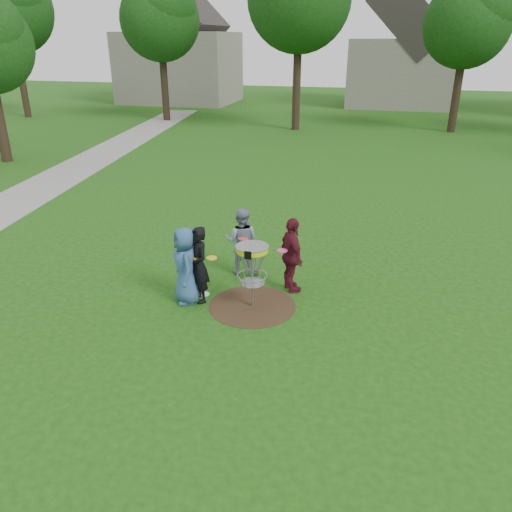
% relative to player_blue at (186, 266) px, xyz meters
% --- Properties ---
extents(ground, '(100.00, 100.00, 0.00)m').
position_rel_player_blue_xyz_m(ground, '(1.37, 0.13, -0.82)').
color(ground, '#19470F').
rests_on(ground, ground).
extents(dirt_patch, '(1.80, 1.80, 0.01)m').
position_rel_player_blue_xyz_m(dirt_patch, '(1.37, 0.13, -0.81)').
color(dirt_patch, '#47331E').
rests_on(dirt_patch, ground).
extents(concrete_path, '(7.75, 39.92, 0.02)m').
position_rel_player_blue_xyz_m(concrete_path, '(-8.63, 8.13, -0.81)').
color(concrete_path, '#9E9E99').
rests_on(concrete_path, ground).
extents(player_blue, '(0.86, 0.95, 1.64)m').
position_rel_player_blue_xyz_m(player_blue, '(0.00, 0.00, 0.00)').
color(player_blue, '#305686').
rests_on(player_blue, ground).
extents(player_black, '(0.68, 0.71, 1.63)m').
position_rel_player_blue_xyz_m(player_black, '(0.25, 0.10, -0.00)').
color(player_black, black).
rests_on(player_black, ground).
extents(player_grey, '(0.80, 0.63, 1.60)m').
position_rel_player_blue_xyz_m(player_grey, '(0.73, 1.60, -0.02)').
color(player_grey, '#7E8AA3').
rests_on(player_grey, ground).
extents(player_maroon, '(0.87, 1.04, 1.67)m').
position_rel_player_blue_xyz_m(player_maroon, '(2.01, 1.01, 0.02)').
color(player_maroon, maroon).
rests_on(player_maroon, ground).
extents(disc_on_grass, '(0.22, 0.22, 0.02)m').
position_rel_player_blue_xyz_m(disc_on_grass, '(0.24, 0.35, -0.81)').
color(disc_on_grass, white).
rests_on(disc_on_grass, ground).
extents(disc_golf_basket, '(0.66, 0.67, 1.38)m').
position_rel_player_blue_xyz_m(disc_golf_basket, '(1.37, 0.13, 0.20)').
color(disc_golf_basket, '#9EA0A5').
rests_on(disc_golf_basket, ground).
extents(held_discs, '(1.79, 1.54, 0.06)m').
position_rel_player_blue_xyz_m(held_discs, '(0.87, 0.57, 0.18)').
color(held_discs, gold).
rests_on(held_discs, ground).
extents(tree_row, '(51.20, 17.42, 9.90)m').
position_rel_player_blue_xyz_m(tree_row, '(1.82, 20.80, 5.39)').
color(tree_row, '#38281C').
rests_on(tree_row, ground).
extents(house_row, '(44.50, 10.65, 11.62)m').
position_rel_player_blue_xyz_m(house_row, '(6.15, 33.19, 3.33)').
color(house_row, gray).
rests_on(house_row, ground).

